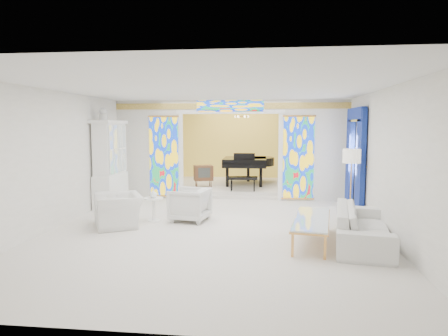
# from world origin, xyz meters

# --- Properties ---
(floor) EXTENTS (12.00, 12.00, 0.00)m
(floor) POSITION_xyz_m (0.00, 0.00, 0.00)
(floor) COLOR silver
(floor) RESTS_ON ground
(ceiling) EXTENTS (7.00, 12.00, 0.02)m
(ceiling) POSITION_xyz_m (0.00, 0.00, 3.00)
(ceiling) COLOR silver
(ceiling) RESTS_ON wall_back
(wall_back) EXTENTS (7.00, 0.02, 3.00)m
(wall_back) POSITION_xyz_m (0.00, 6.00, 1.50)
(wall_back) COLOR white
(wall_back) RESTS_ON floor
(wall_front) EXTENTS (7.00, 0.02, 3.00)m
(wall_front) POSITION_xyz_m (0.00, -6.00, 1.50)
(wall_front) COLOR white
(wall_front) RESTS_ON floor
(wall_left) EXTENTS (0.02, 12.00, 3.00)m
(wall_left) POSITION_xyz_m (-3.50, 0.00, 1.50)
(wall_left) COLOR white
(wall_left) RESTS_ON floor
(wall_right) EXTENTS (0.02, 12.00, 3.00)m
(wall_right) POSITION_xyz_m (3.50, 0.00, 1.50)
(wall_right) COLOR white
(wall_right) RESTS_ON floor
(partition_wall) EXTENTS (7.00, 0.22, 3.00)m
(partition_wall) POSITION_xyz_m (0.00, 2.00, 1.65)
(partition_wall) COLOR white
(partition_wall) RESTS_ON floor
(stained_glass_left) EXTENTS (0.90, 0.04, 2.40)m
(stained_glass_left) POSITION_xyz_m (-2.03, 1.89, 1.30)
(stained_glass_left) COLOR gold
(stained_glass_left) RESTS_ON partition_wall
(stained_glass_right) EXTENTS (0.90, 0.04, 2.40)m
(stained_glass_right) POSITION_xyz_m (2.03, 1.89, 1.30)
(stained_glass_right) COLOR gold
(stained_glass_right) RESTS_ON partition_wall
(stained_glass_transom) EXTENTS (2.00, 0.04, 0.34)m
(stained_glass_transom) POSITION_xyz_m (0.00, 1.89, 2.82)
(stained_glass_transom) COLOR gold
(stained_glass_transom) RESTS_ON partition_wall
(alcove_platform) EXTENTS (6.80, 3.80, 0.18)m
(alcove_platform) POSITION_xyz_m (0.00, 4.10, 0.09)
(alcove_platform) COLOR silver
(alcove_platform) RESTS_ON floor
(gold_curtain_back) EXTENTS (6.70, 0.10, 2.90)m
(gold_curtain_back) POSITION_xyz_m (0.00, 5.88, 1.50)
(gold_curtain_back) COLOR #F2DA54
(gold_curtain_back) RESTS_ON wall_back
(chandelier) EXTENTS (0.48, 0.48, 0.30)m
(chandelier) POSITION_xyz_m (0.20, 4.00, 2.55)
(chandelier) COLOR #D5964A
(chandelier) RESTS_ON ceiling
(blue_drapes) EXTENTS (0.14, 1.85, 2.65)m
(blue_drapes) POSITION_xyz_m (3.40, 0.70, 1.58)
(blue_drapes) COLOR navy
(blue_drapes) RESTS_ON wall_right
(china_cabinet) EXTENTS (0.56, 1.46, 2.72)m
(china_cabinet) POSITION_xyz_m (-3.22, 0.60, 1.17)
(china_cabinet) COLOR white
(china_cabinet) RESTS_ON floor
(armchair_left) EXTENTS (1.37, 1.43, 0.72)m
(armchair_left) POSITION_xyz_m (-2.17, -1.55, 0.36)
(armchair_left) COLOR silver
(armchair_left) RESTS_ON floor
(armchair_right) EXTENTS (0.99, 0.97, 0.78)m
(armchair_right) POSITION_xyz_m (-0.68, -0.87, 0.39)
(armchair_right) COLOR white
(armchair_right) RESTS_ON floor
(sofa) EXTENTS (1.35, 2.58, 0.72)m
(sofa) POSITION_xyz_m (2.95, -2.36, 0.36)
(sofa) COLOR silver
(sofa) RESTS_ON floor
(side_table) EXTENTS (0.59, 0.59, 0.56)m
(side_table) POSITION_xyz_m (-1.52, -1.00, 0.36)
(side_table) COLOR white
(side_table) RESTS_ON floor
(vase) EXTENTS (0.22, 0.22, 0.20)m
(vase) POSITION_xyz_m (-1.52, -1.00, 0.66)
(vase) COLOR white
(vase) RESTS_ON side_table
(coffee_table) EXTENTS (0.97, 2.19, 0.47)m
(coffee_table) POSITION_xyz_m (2.00, -2.32, 0.43)
(coffee_table) COLOR white
(coffee_table) RESTS_ON floor
(floor_lamp) EXTENTS (0.42, 0.42, 1.70)m
(floor_lamp) POSITION_xyz_m (3.10, -0.35, 1.45)
(floor_lamp) COLOR #D5964A
(floor_lamp) RESTS_ON floor
(grand_piano) EXTENTS (1.81, 2.85, 1.13)m
(grand_piano) POSITION_xyz_m (0.46, 4.12, 0.95)
(grand_piano) COLOR black
(grand_piano) RESTS_ON alcove_platform
(tv_console) EXTENTS (0.72, 0.59, 0.72)m
(tv_console) POSITION_xyz_m (-1.03, 3.18, 0.65)
(tv_console) COLOR #55351E
(tv_console) RESTS_ON alcove_platform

